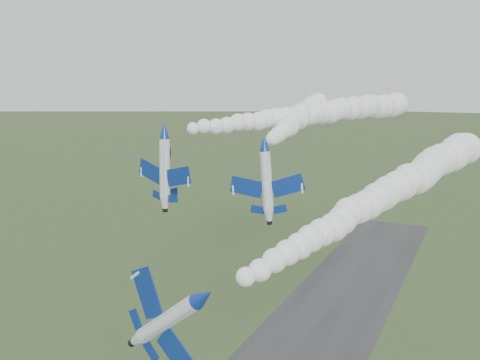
% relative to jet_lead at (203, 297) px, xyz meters
% --- Properties ---
extents(jet_lead, '(6.82, 12.73, 8.46)m').
position_rel_jet_lead_xyz_m(jet_lead, '(0.00, 0.00, 0.00)').
color(jet_lead, white).
extents(smoke_trail_jet_lead, '(21.18, 71.69, 5.82)m').
position_rel_jet_lead_xyz_m(smoke_trail_jet_lead, '(8.65, 37.83, 2.88)').
color(smoke_trail_jet_lead, white).
extents(jet_pair_left, '(10.62, 12.37, 3.10)m').
position_rel_jet_lead_xyz_m(jet_pair_left, '(-20.35, 25.75, 10.80)').
color(jet_pair_left, white).
extents(smoke_trail_jet_pair_left, '(24.62, 72.16, 5.51)m').
position_rel_jet_lead_xyz_m(smoke_trail_jet_pair_left, '(-9.89, 63.81, 11.59)').
color(smoke_trail_jet_pair_left, white).
extents(jet_pair_right, '(9.87, 11.64, 2.92)m').
position_rel_jet_lead_xyz_m(jet_pair_right, '(-5.90, 26.79, 9.64)').
color(jet_pair_right, white).
extents(smoke_trail_jet_pair_right, '(16.31, 58.81, 4.74)m').
position_rel_jet_lead_xyz_m(smoke_trail_jet_pair_right, '(-11.87, 58.59, 11.15)').
color(smoke_trail_jet_pair_right, white).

